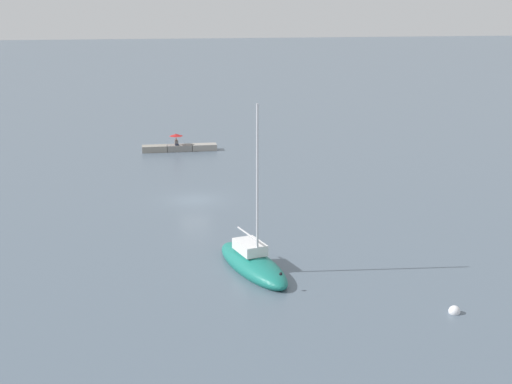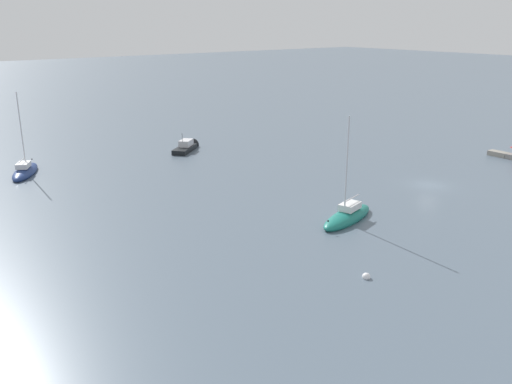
{
  "view_description": "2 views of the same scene",
  "coord_description": "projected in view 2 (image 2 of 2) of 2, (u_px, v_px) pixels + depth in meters",
  "views": [
    {
      "loc": [
        4.45,
        58.84,
        16.55
      ],
      "look_at": [
        -3.9,
        8.23,
        2.72
      ],
      "focal_mm": 50.69,
      "sensor_mm": 36.0,
      "label": 1
    },
    {
      "loc": [
        -37.05,
        55.03,
        19.11
      ],
      "look_at": [
        2.61,
        24.44,
        3.22
      ],
      "focal_mm": 38.22,
      "sensor_mm": 36.0,
      "label": 2
    }
  ],
  "objects": [
    {
      "name": "ground_plane",
      "position": [
        429.0,
        185.0,
        65.77
      ],
      "size": [
        500.0,
        500.0,
        0.0
      ],
      "primitive_type": "plane",
      "color": "slate"
    },
    {
      "name": "sailboat_navy_near",
      "position": [
        25.0,
        171.0,
        70.28
      ],
      "size": [
        8.35,
        6.18,
        10.91
      ],
      "rotation": [
        0.0,
        0.0,
        4.19
      ],
      "color": "navy",
      "rests_on": "ground_plane"
    },
    {
      "name": "sailboat_teal_mid",
      "position": [
        347.0,
        216.0,
        54.2
      ],
      "size": [
        4.6,
        8.81,
        11.0
      ],
      "rotation": [
        0.0,
        0.0,
        0.27
      ],
      "color": "#197266",
      "rests_on": "ground_plane"
    },
    {
      "name": "motorboat_black_mid",
      "position": [
        187.0,
        147.0,
        83.5
      ],
      "size": [
        5.81,
        6.42,
        3.73
      ],
      "rotation": [
        0.0,
        0.0,
        3.83
      ],
      "color": "black",
      "rests_on": "ground_plane"
    },
    {
      "name": "mooring_buoy_near",
      "position": [
        366.0,
        277.0,
        42.11
      ],
      "size": [
        0.64,
        0.64,
        0.64
      ],
      "color": "white",
      "rests_on": "ground_plane"
    }
  ]
}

